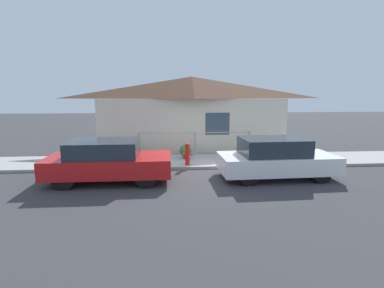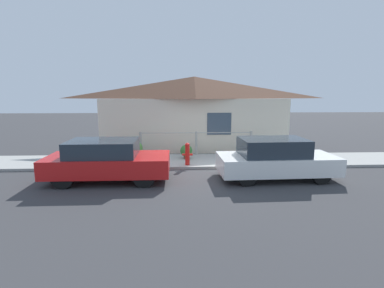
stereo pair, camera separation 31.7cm
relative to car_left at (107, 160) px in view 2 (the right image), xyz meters
name	(u,v)px [view 2 (the right image)]	position (x,y,z in m)	size (l,w,h in m)	color
ground_plane	(200,169)	(3.05, 1.27, -0.67)	(60.00, 60.00, 0.00)	#38383A
sidewalk	(198,161)	(3.05, 2.41, -0.62)	(24.00, 2.29, 0.10)	#9E9E99
house	(194,92)	(3.05, 5.10, 2.15)	(9.11, 2.23, 3.54)	beige
fence	(196,142)	(3.05, 3.41, 0.00)	(4.90, 0.10, 1.02)	#999993
car_left	(107,160)	(0.00, 0.00, 0.00)	(3.86, 1.74, 1.32)	red
car_right	(275,159)	(5.43, 0.00, -0.01)	(3.84, 1.79, 1.33)	white
fire_hydrant	(187,153)	(2.61, 1.56, -0.13)	(0.40, 0.18, 0.85)	red
potted_plant_near_hydrant	(186,151)	(2.59, 2.61, -0.25)	(0.50, 0.50, 0.58)	brown
potted_plant_by_fence	(136,148)	(0.46, 3.15, -0.22)	(0.58, 0.58, 0.66)	slate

